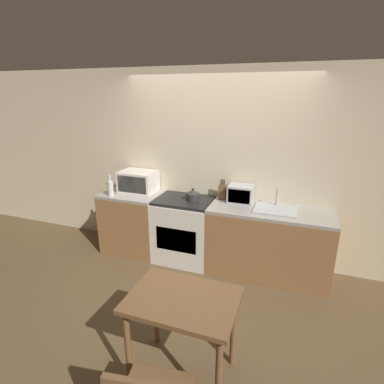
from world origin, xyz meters
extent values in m
plane|color=brown|center=(0.00, 0.00, 0.00)|extent=(16.00, 16.00, 0.00)
cube|color=beige|center=(0.00, 1.10, 1.30)|extent=(10.00, 0.06, 2.60)
cube|color=olive|center=(-1.14, 0.76, 0.43)|extent=(0.83, 0.62, 0.86)
cube|color=#9E998E|center=(-1.14, 0.76, 0.88)|extent=(0.83, 0.62, 0.04)
cube|color=olive|center=(0.81, 0.76, 0.43)|extent=(1.51, 0.62, 0.86)
cube|color=#9E998E|center=(0.81, 0.76, 0.88)|extent=(1.51, 0.62, 0.04)
cube|color=silver|center=(-0.34, 0.76, 0.43)|extent=(0.78, 0.62, 0.86)
cube|color=black|center=(-0.34, 0.76, 0.88)|extent=(0.75, 0.57, 0.04)
cube|color=black|center=(-0.34, 0.46, 0.43)|extent=(0.56, 0.02, 0.32)
cylinder|color=#2D2D2D|center=(-0.22, 0.78, 0.95)|extent=(0.18, 0.18, 0.10)
cone|color=#2D2D2D|center=(-0.22, 0.78, 1.02)|extent=(0.17, 0.17, 0.04)
sphere|color=black|center=(-0.22, 0.78, 1.05)|extent=(0.03, 0.03, 0.03)
cube|color=silver|center=(-1.09, 0.87, 1.05)|extent=(0.51, 0.37, 0.30)
cube|color=black|center=(-1.09, 0.69, 1.05)|extent=(0.45, 0.01, 0.24)
cylinder|color=silver|center=(-1.35, 0.55, 1.01)|extent=(0.08, 0.08, 0.21)
cylinder|color=silver|center=(-1.35, 0.55, 1.15)|extent=(0.03, 0.03, 0.08)
cube|color=brown|center=(0.14, 0.94, 1.00)|extent=(0.09, 0.09, 0.21)
cylinder|color=black|center=(0.12, 0.94, 1.14)|extent=(0.01, 0.01, 0.07)
cylinder|color=black|center=(0.14, 0.94, 1.14)|extent=(0.01, 0.01, 0.07)
cylinder|color=black|center=(0.17, 0.94, 1.14)|extent=(0.01, 0.01, 0.07)
cube|color=#ADAFB5|center=(0.40, 0.93, 1.01)|extent=(0.32, 0.26, 0.23)
cube|color=black|center=(0.40, 0.80, 1.01)|extent=(0.28, 0.01, 0.18)
cube|color=#ADAFB5|center=(0.86, 0.76, 0.91)|extent=(0.50, 0.39, 0.02)
cylinder|color=#ADAFB5|center=(0.86, 0.90, 1.03)|extent=(0.03, 0.03, 0.22)
cube|color=brown|center=(0.33, -0.99, 0.74)|extent=(0.85, 0.61, 0.04)
cylinder|color=brown|center=(-0.03, -1.23, 0.36)|extent=(0.05, 0.05, 0.72)
cylinder|color=brown|center=(0.69, -1.23, 0.36)|extent=(0.05, 0.05, 0.72)
cylinder|color=brown|center=(-0.03, -0.75, 0.36)|extent=(0.05, 0.05, 0.72)
cylinder|color=brown|center=(0.69, -0.75, 0.36)|extent=(0.05, 0.05, 0.72)
camera|label=1|loc=(1.05, -2.78, 2.26)|focal=28.00mm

